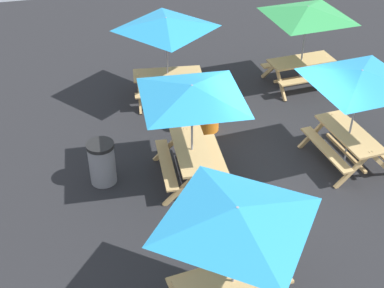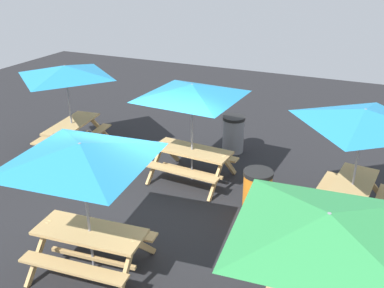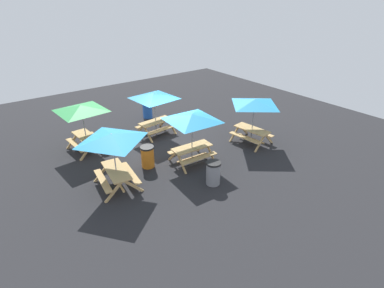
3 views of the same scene
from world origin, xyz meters
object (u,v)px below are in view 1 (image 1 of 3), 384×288
at_px(picnic_table_1, 166,29).
at_px(picnic_table_0, 360,84).
at_px(picnic_table_2, 192,99).
at_px(picnic_table_3, 237,223).
at_px(trash_bin_orange, 208,112).
at_px(trash_bin_gray, 102,163).
at_px(picnic_table_4, 307,18).

bearing_deg(picnic_table_1, picnic_table_0, -41.49).
bearing_deg(picnic_table_2, picnic_table_3, -0.25).
distance_m(picnic_table_3, trash_bin_orange, 5.67).
distance_m(picnic_table_0, trash_bin_gray, 5.63).
bearing_deg(picnic_table_4, picnic_table_3, -125.83).
relative_size(picnic_table_1, picnic_table_4, 0.83).
xyz_separation_m(picnic_table_3, trash_bin_gray, (-3.93, -1.65, -1.49)).
bearing_deg(picnic_table_2, picnic_table_0, 89.77).
bearing_deg(picnic_table_1, picnic_table_3, -86.80).
relative_size(picnic_table_4, trash_bin_orange, 2.88).
height_order(picnic_table_1, trash_bin_orange, picnic_table_1).
xyz_separation_m(picnic_table_1, trash_bin_orange, (1.71, 0.63, -1.49)).
xyz_separation_m(trash_bin_gray, trash_bin_orange, (-1.43, 2.71, 0.00)).
bearing_deg(picnic_table_1, trash_bin_orange, -63.05).
height_order(picnic_table_3, picnic_table_4, same).
xyz_separation_m(picnic_table_3, picnic_table_4, (-6.95, 4.17, 0.00)).
bearing_deg(picnic_table_2, trash_bin_gray, -97.31).
xyz_separation_m(picnic_table_4, trash_bin_orange, (1.58, -3.11, -1.49)).
xyz_separation_m(picnic_table_1, picnic_table_2, (3.49, -0.20, 0.00)).
height_order(picnic_table_0, picnic_table_1, same).
bearing_deg(picnic_table_1, picnic_table_4, 4.82).
bearing_deg(trash_bin_orange, picnic_table_4, 117.02).
bearing_deg(picnic_table_4, trash_bin_orange, -157.85).
relative_size(picnic_table_0, trash_bin_gray, 2.87).
distance_m(picnic_table_2, trash_bin_gray, 2.43).
relative_size(picnic_table_1, trash_bin_orange, 2.38).
distance_m(picnic_table_4, trash_bin_orange, 3.80).
relative_size(picnic_table_2, trash_bin_gray, 2.88).
xyz_separation_m(picnic_table_2, picnic_table_4, (-3.37, 3.94, 0.00)).
height_order(picnic_table_4, trash_bin_orange, picnic_table_4).
bearing_deg(picnic_table_3, trash_bin_gray, 105.65).
distance_m(picnic_table_2, trash_bin_orange, 2.47).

